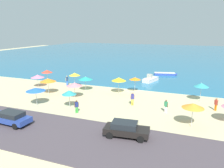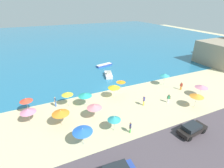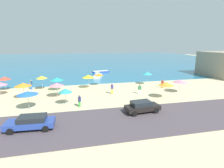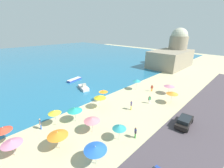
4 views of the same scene
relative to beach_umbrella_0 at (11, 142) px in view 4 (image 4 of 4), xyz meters
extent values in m
plane|color=#C9BD91|center=(15.70, 4.35, -1.92)|extent=(160.00, 160.00, 0.00)
cube|color=teal|center=(15.70, 59.35, -1.90)|extent=(150.00, 110.00, 0.05)
cube|color=#4B4148|center=(15.70, -13.65, -1.89)|extent=(80.00, 8.00, 0.06)
cylinder|color=#B2B2B7|center=(0.00, 0.00, -1.05)|extent=(0.05, 0.05, 1.74)
cone|color=pink|center=(0.00, 0.00, 0.00)|extent=(2.25, 2.25, 0.46)
sphere|color=silver|center=(0.00, 0.00, 0.26)|extent=(0.08, 0.08, 0.08)
cylinder|color=#B2B2B7|center=(-0.16, 2.83, -0.88)|extent=(0.05, 0.05, 2.08)
cone|color=#F3432E|center=(-0.16, 2.83, 0.35)|extent=(1.98, 1.98, 0.48)
sphere|color=silver|center=(-0.16, 2.83, 0.62)|extent=(0.08, 0.08, 0.08)
cylinder|color=#B2B2B7|center=(10.44, -6.86, -1.02)|extent=(0.05, 0.05, 1.80)
cone|color=teal|center=(10.44, -6.86, 0.09)|extent=(1.83, 1.83, 0.53)
sphere|color=silver|center=(10.44, -6.86, 0.39)|extent=(0.08, 0.08, 0.08)
cylinder|color=#B2B2B7|center=(4.15, -2.69, -0.93)|extent=(0.05, 0.05, 1.99)
cone|color=orange|center=(4.15, -2.69, 0.26)|extent=(2.44, 2.44, 0.49)
sphere|color=silver|center=(4.15, -2.69, 0.54)|extent=(0.08, 0.08, 0.08)
cylinder|color=#B2B2B7|center=(29.11, -4.91, -1.01)|extent=(0.05, 0.05, 1.82)
cone|color=pink|center=(29.11, -4.91, 0.06)|extent=(2.36, 2.36, 0.43)
sphere|color=silver|center=(29.11, -4.91, 0.31)|extent=(0.08, 0.08, 0.08)
cylinder|color=#B2B2B7|center=(5.88, -7.58, -0.93)|extent=(0.05, 0.05, 1.98)
cone|color=blue|center=(5.88, -7.58, 0.22)|extent=(2.48, 2.48, 0.42)
sphere|color=silver|center=(5.88, -7.58, 0.47)|extent=(0.08, 0.08, 0.08)
cylinder|color=#B2B2B7|center=(14.27, 1.28, -0.88)|extent=(0.05, 0.05, 2.08)
cone|color=yellow|center=(14.27, 1.28, 0.37)|extent=(2.23, 2.23, 0.52)
sphere|color=silver|center=(14.27, 1.28, 0.66)|extent=(0.08, 0.08, 0.08)
cylinder|color=#B2B2B7|center=(8.74, 0.86, -0.96)|extent=(0.05, 0.05, 1.93)
cone|color=teal|center=(8.74, 0.86, 0.19)|extent=(2.28, 2.28, 0.47)
sphere|color=silver|center=(8.74, 0.86, 0.46)|extent=(0.08, 0.08, 0.08)
cylinder|color=#B2B2B7|center=(9.00, -3.06, -1.00)|extent=(0.05, 0.05, 1.85)
cone|color=pink|center=(9.00, -3.06, 0.10)|extent=(2.30, 2.30, 0.45)
sphere|color=silver|center=(9.00, -3.06, 0.36)|extent=(0.08, 0.08, 0.08)
cylinder|color=#B2B2B7|center=(26.06, 1.66, -0.85)|extent=(0.05, 0.05, 2.15)
cone|color=teal|center=(26.06, 1.66, 0.44)|extent=(1.98, 1.98, 0.52)
sphere|color=silver|center=(26.06, 1.66, 0.73)|extent=(0.08, 0.08, 0.08)
cylinder|color=#B2B2B7|center=(25.13, -7.30, -0.88)|extent=(0.05, 0.05, 2.08)
cone|color=orange|center=(25.13, -7.30, 0.35)|extent=(2.21, 2.21, 0.48)
sphere|color=silver|center=(25.13, -7.30, 0.62)|extent=(0.08, 0.08, 0.08)
cylinder|color=#B2B2B7|center=(16.44, 2.76, -0.86)|extent=(0.05, 0.05, 2.12)
cone|color=orange|center=(16.44, 2.76, 0.33)|extent=(1.78, 1.78, 0.36)
sphere|color=silver|center=(16.44, 2.76, 0.54)|extent=(0.08, 0.08, 0.08)
cylinder|color=#B2B2B7|center=(6.08, 2.04, -0.85)|extent=(0.05, 0.05, 2.15)
cone|color=yellow|center=(6.08, 2.04, 0.40)|extent=(1.89, 1.89, 0.44)
sphere|color=silver|center=(6.08, 2.04, 0.65)|extent=(0.08, 0.08, 0.08)
cylinder|color=white|center=(22.22, -4.33, -1.54)|extent=(0.14, 0.14, 0.77)
cylinder|color=white|center=(22.07, -4.23, -1.54)|extent=(0.14, 0.14, 0.77)
cube|color=#33925F|center=(22.15, -4.28, -0.85)|extent=(0.42, 0.38, 0.61)
sphere|color=brown|center=(22.15, -4.28, -0.42)|extent=(0.22, 0.22, 0.22)
cylinder|color=brown|center=(22.35, -4.41, -0.90)|extent=(0.09, 0.09, 0.55)
cylinder|color=brown|center=(21.95, -4.15, -0.90)|extent=(0.09, 0.09, 0.55)
cylinder|color=gold|center=(17.64, -3.27, -1.48)|extent=(0.14, 0.14, 0.87)
cylinder|color=gold|center=(17.80, -3.20, -1.48)|extent=(0.14, 0.14, 0.87)
cube|color=navy|center=(17.72, -3.23, -0.70)|extent=(0.42, 0.35, 0.69)
sphere|color=tan|center=(17.72, -3.23, -0.22)|extent=(0.22, 0.22, 0.22)
cylinder|color=tan|center=(17.50, -3.34, -0.75)|extent=(0.09, 0.09, 0.62)
cylinder|color=tan|center=(17.94, -3.13, -0.75)|extent=(0.09, 0.09, 0.62)
cylinder|color=green|center=(12.28, -8.11, -1.54)|extent=(0.14, 0.14, 0.77)
cylinder|color=green|center=(12.15, -8.24, -1.54)|extent=(0.14, 0.14, 0.77)
cube|color=navy|center=(12.22, -8.17, -0.85)|extent=(0.41, 0.41, 0.61)
sphere|color=brown|center=(12.22, -8.17, -0.42)|extent=(0.22, 0.22, 0.22)
cylinder|color=brown|center=(12.38, -8.00, -0.90)|extent=(0.09, 0.09, 0.55)
cylinder|color=brown|center=(12.05, -8.35, -0.90)|extent=(0.09, 0.09, 0.55)
cylinder|color=blue|center=(4.04, 2.66, -1.49)|extent=(0.14, 0.14, 0.86)
cylinder|color=blue|center=(4.12, 2.82, -1.49)|extent=(0.14, 0.14, 0.86)
cube|color=navy|center=(4.08, 2.74, -0.73)|extent=(0.35, 0.42, 0.68)
sphere|color=tan|center=(4.08, 2.74, -0.26)|extent=(0.22, 0.22, 0.22)
cylinder|color=tan|center=(3.98, 2.52, -0.78)|extent=(0.09, 0.09, 0.61)
cylinder|color=tan|center=(4.18, 2.96, -0.78)|extent=(0.09, 0.09, 0.61)
cylinder|color=orange|center=(27.74, -1.42, -1.54)|extent=(0.14, 0.14, 0.77)
cylinder|color=orange|center=(27.86, -1.55, -1.54)|extent=(0.14, 0.14, 0.77)
cube|color=#C43C2F|center=(27.80, -1.48, -0.84)|extent=(0.40, 0.42, 0.61)
sphere|color=#A17350|center=(27.80, -1.48, -0.41)|extent=(0.22, 0.22, 0.22)
cylinder|color=#A17350|center=(27.64, -1.30, -0.89)|extent=(0.09, 0.09, 0.55)
cylinder|color=#A17350|center=(27.95, -1.66, -0.89)|extent=(0.09, 0.09, 0.55)
cube|color=black|center=(19.56, -11.85, -1.26)|extent=(4.29, 2.12, 0.57)
cube|color=#1E2328|center=(19.35, -11.87, -0.71)|extent=(2.46, 1.73, 0.54)
cylinder|color=black|center=(20.88, -10.91, -1.54)|extent=(0.66, 0.28, 0.64)
cylinder|color=black|center=(21.04, -12.51, -1.54)|extent=(0.66, 0.28, 0.64)
cylinder|color=black|center=(18.07, -11.19, -1.54)|extent=(0.66, 0.28, 0.64)
cylinder|color=black|center=(18.24, -12.79, -1.54)|extent=(0.66, 0.28, 0.64)
cube|color=#3149A7|center=(19.11, 17.82, -1.64)|extent=(4.53, 2.16, 0.46)
cube|color=#3149A7|center=(21.43, 18.36, -1.59)|extent=(0.58, 0.76, 0.28)
cube|color=silver|center=(19.11, 17.82, -1.37)|extent=(4.55, 2.24, 0.08)
cube|color=silver|center=(17.36, 10.85, -1.56)|extent=(2.53, 4.15, 0.62)
cube|color=silver|center=(17.97, 12.90, -1.50)|extent=(0.92, 0.66, 0.37)
cube|color=silver|center=(17.36, 10.85, -1.21)|extent=(2.60, 4.17, 0.08)
cube|color=#B2AD9E|center=(17.25, 10.47, -0.82)|extent=(1.03, 0.83, 0.87)
cube|color=gray|center=(53.35, 6.04, 1.12)|extent=(17.73, 10.64, 6.08)
cylinder|color=gray|center=(58.67, 6.04, 3.55)|extent=(6.76, 6.76, 10.94)
sphere|color=#B6B59D|center=(58.67, 6.04, 9.02)|extent=(6.08, 6.08, 6.08)
camera|label=1|loc=(24.82, -29.59, 7.83)|focal=35.00mm
camera|label=2|loc=(2.21, -24.01, 14.23)|focal=28.00mm
camera|label=3|loc=(11.61, -30.40, 6.35)|focal=28.00mm
camera|label=4|loc=(-1.63, -17.41, 11.99)|focal=24.00mm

